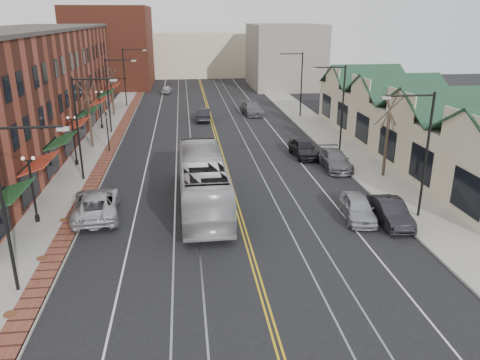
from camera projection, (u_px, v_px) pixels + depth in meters
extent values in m
plane|color=black|center=(257.00, 277.00, 23.51)|extent=(160.00, 160.00, 0.00)
cube|color=gray|center=(87.00, 165.00, 40.86)|extent=(4.00, 120.00, 0.15)
cube|color=gray|center=(351.00, 156.00, 43.56)|extent=(4.00, 120.00, 0.15)
cube|color=maroon|center=(19.00, 92.00, 44.82)|extent=(10.00, 50.00, 11.00)
cube|color=beige|center=(416.00, 131.00, 43.50)|extent=(8.00, 36.00, 4.60)
cube|color=maroon|center=(112.00, 47.00, 84.92)|extent=(14.00, 18.00, 14.00)
cube|color=beige|center=(197.00, 54.00, 101.60)|extent=(22.00, 14.00, 9.00)
cube|color=slate|center=(284.00, 56.00, 84.23)|extent=(12.00, 16.00, 11.00)
cylinder|color=black|center=(4.00, 212.00, 20.84)|extent=(0.16, 0.16, 8.00)
cylinder|color=black|center=(26.00, 128.00, 19.74)|extent=(3.00, 0.12, 0.12)
cube|color=#999999|center=(63.00, 129.00, 19.94)|extent=(0.50, 0.25, 0.15)
cylinder|color=black|center=(78.00, 130.00, 35.82)|extent=(0.16, 0.16, 8.00)
cylinder|color=black|center=(93.00, 79.00, 34.72)|extent=(3.00, 0.12, 0.12)
cube|color=#999999|center=(113.00, 80.00, 34.92)|extent=(0.50, 0.25, 0.15)
cylinder|color=black|center=(108.00, 96.00, 50.80)|extent=(0.16, 0.16, 8.00)
cylinder|color=black|center=(119.00, 60.00, 49.70)|extent=(3.00, 0.12, 0.12)
cube|color=#999999|center=(134.00, 61.00, 49.91)|extent=(0.50, 0.25, 0.15)
cylinder|color=black|center=(125.00, 78.00, 65.78)|extent=(0.16, 0.16, 8.00)
cylinder|color=black|center=(133.00, 50.00, 64.68)|extent=(3.00, 0.12, 0.12)
cube|color=#999999|center=(144.00, 50.00, 64.89)|extent=(0.50, 0.25, 0.15)
cylinder|color=black|center=(426.00, 156.00, 29.04)|extent=(0.16, 0.16, 8.00)
cylinder|color=black|center=(411.00, 96.00, 27.61)|extent=(3.00, 0.12, 0.12)
cube|color=#999999|center=(386.00, 98.00, 27.48)|extent=(0.50, 0.25, 0.15)
cylinder|color=black|center=(343.00, 108.00, 44.02)|extent=(0.16, 0.16, 8.00)
cylinder|color=black|center=(330.00, 67.00, 42.59)|extent=(3.00, 0.12, 0.12)
cube|color=#999999|center=(314.00, 69.00, 42.46)|extent=(0.50, 0.25, 0.15)
cylinder|color=black|center=(301.00, 85.00, 59.01)|extent=(0.16, 0.16, 8.00)
cylinder|color=black|center=(291.00, 54.00, 57.57)|extent=(3.00, 0.12, 0.12)
cube|color=#999999|center=(279.00, 55.00, 57.44)|extent=(0.50, 0.25, 0.15)
cylinder|color=black|center=(37.00, 218.00, 29.45)|extent=(0.28, 0.28, 0.40)
cylinder|color=black|center=(33.00, 192.00, 28.85)|extent=(0.14, 0.14, 4.00)
cube|color=black|center=(28.00, 161.00, 28.18)|extent=(0.60, 0.06, 0.06)
sphere|color=white|center=(23.00, 158.00, 28.10)|extent=(0.24, 0.24, 0.24)
sphere|color=white|center=(33.00, 158.00, 28.17)|extent=(0.24, 0.24, 0.24)
cylinder|color=black|center=(77.00, 162.00, 40.68)|extent=(0.28, 0.28, 0.40)
cylinder|color=black|center=(74.00, 142.00, 40.08)|extent=(0.14, 0.14, 4.00)
cube|color=black|center=(72.00, 119.00, 39.42)|extent=(0.60, 0.06, 0.06)
sphere|color=white|center=(68.00, 118.00, 39.33)|extent=(0.24, 0.24, 0.24)
sphere|color=white|center=(75.00, 117.00, 39.40)|extent=(0.24, 0.24, 0.24)
cylinder|color=black|center=(102.00, 126.00, 53.79)|extent=(0.28, 0.28, 0.40)
cylinder|color=black|center=(101.00, 111.00, 53.19)|extent=(0.14, 0.14, 4.00)
cube|color=black|center=(99.00, 93.00, 52.53)|extent=(0.60, 0.06, 0.06)
sphere|color=white|center=(96.00, 92.00, 52.44)|extent=(0.24, 0.24, 0.24)
sphere|color=white|center=(101.00, 92.00, 52.51)|extent=(0.24, 0.24, 0.24)
cylinder|color=#382B21|center=(90.00, 122.00, 45.58)|extent=(0.24, 0.24, 4.90)
cylinder|color=#382B21|center=(87.00, 96.00, 44.74)|extent=(0.58, 1.37, 2.90)
cylinder|color=#382B21|center=(87.00, 96.00, 44.74)|extent=(1.60, 0.66, 2.78)
cylinder|color=#382B21|center=(87.00, 96.00, 44.74)|extent=(0.53, 1.23, 2.96)
cylinder|color=#382B21|center=(87.00, 96.00, 44.74)|extent=(1.69, 1.03, 2.64)
cylinder|color=#382B21|center=(87.00, 96.00, 44.74)|extent=(1.78, 1.29, 2.48)
cylinder|color=#382B21|center=(113.00, 97.00, 60.62)|extent=(0.24, 0.24, 4.55)
cylinder|color=#382B21|center=(111.00, 78.00, 59.83)|extent=(0.55, 1.28, 2.69)
cylinder|color=#382B21|center=(111.00, 78.00, 59.83)|extent=(1.49, 0.62, 2.58)
cylinder|color=#382B21|center=(111.00, 78.00, 59.83)|extent=(0.50, 1.15, 2.75)
cylinder|color=#382B21|center=(111.00, 78.00, 59.83)|extent=(1.57, 0.97, 2.45)
cylinder|color=#382B21|center=(111.00, 78.00, 59.83)|extent=(1.66, 1.20, 2.30)
cylinder|color=#382B21|center=(386.00, 144.00, 37.10)|extent=(0.24, 0.24, 5.25)
cylinder|color=#382B21|center=(390.00, 110.00, 36.20)|extent=(0.61, 1.46, 3.10)
cylinder|color=#382B21|center=(390.00, 110.00, 36.20)|extent=(1.70, 0.70, 2.97)
cylinder|color=#382B21|center=(390.00, 110.00, 36.20)|extent=(0.56, 1.31, 3.17)
cylinder|color=#382B21|center=(390.00, 110.00, 36.20)|extent=(1.80, 1.10, 2.82)
cylinder|color=#382B21|center=(390.00, 110.00, 36.20)|extent=(1.90, 1.37, 2.65)
cylinder|color=#592D19|center=(10.00, 314.00, 20.33)|extent=(0.60, 0.60, 0.02)
cylinder|color=#592D19|center=(42.00, 258.00, 25.01)|extent=(0.60, 0.60, 0.02)
cylinder|color=#592D19|center=(64.00, 220.00, 29.69)|extent=(0.60, 0.60, 0.02)
cylinder|color=black|center=(108.00, 135.00, 44.21)|extent=(0.12, 0.12, 3.20)
imported|color=black|center=(106.00, 117.00, 43.63)|extent=(0.18, 0.15, 0.90)
imported|color=#B7B7B9|center=(203.00, 181.00, 31.68)|extent=(3.21, 12.93, 3.59)
imported|color=#B6B7BE|center=(96.00, 204.00, 30.37)|extent=(3.49, 6.40, 1.70)
imported|color=#9E9FA5|center=(358.00, 208.00, 29.99)|extent=(2.38, 4.67, 1.52)
imported|color=black|center=(390.00, 212.00, 29.37)|extent=(1.82, 4.66, 1.51)
imported|color=slate|center=(335.00, 160.00, 39.93)|extent=(2.26, 5.28, 1.52)
imported|color=black|center=(303.00, 148.00, 43.25)|extent=(2.18, 4.91, 1.64)
imported|color=black|center=(203.00, 115.00, 58.11)|extent=(1.86, 4.82, 1.57)
imported|color=slate|center=(252.00, 109.00, 61.69)|extent=(2.86, 5.75, 1.60)
imported|color=#ABADB3|center=(167.00, 89.00, 78.77)|extent=(2.04, 4.00, 1.30)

